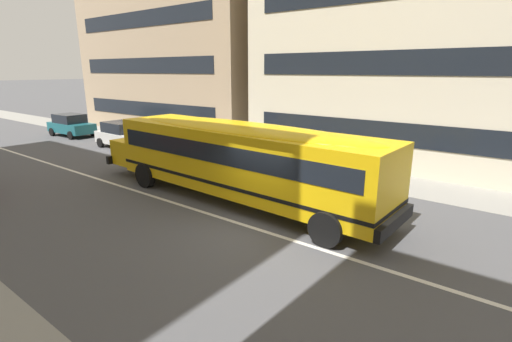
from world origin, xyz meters
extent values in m
plane|color=#4C4C4F|center=(0.00, 0.00, 0.00)|extent=(400.00, 400.00, 0.00)
cube|color=gray|center=(0.00, 7.53, 0.01)|extent=(120.00, 3.00, 0.01)
cube|color=silver|center=(0.00, 0.00, 0.00)|extent=(110.00, 0.16, 0.01)
cube|color=yellow|center=(-1.83, 1.70, 1.65)|extent=(11.40, 3.00, 2.26)
cube|color=yellow|center=(-8.30, 1.95, 1.08)|extent=(1.73, 2.22, 1.13)
cube|color=black|center=(-9.13, 1.98, 0.70)|extent=(0.30, 2.58, 0.37)
cube|color=black|center=(3.90, 1.48, 0.70)|extent=(0.30, 2.58, 0.37)
cube|color=black|center=(-1.83, 1.70, 2.05)|extent=(10.73, 3.02, 0.66)
cube|color=black|center=(-1.83, 1.70, 0.98)|extent=(11.42, 3.03, 0.12)
ellipsoid|color=yellow|center=(-1.83, 1.70, 2.78)|extent=(10.94, 2.78, 0.37)
cylinder|color=red|center=(-5.39, 3.31, 1.53)|extent=(0.47, 0.47, 0.03)
cylinder|color=black|center=(-6.18, 0.58, 0.51)|extent=(1.04, 0.33, 1.03)
cylinder|color=black|center=(-6.08, 3.15, 0.51)|extent=(1.04, 0.33, 1.03)
cylinder|color=black|center=(2.42, 0.25, 0.51)|extent=(1.04, 0.33, 1.03)
cylinder|color=black|center=(2.51, 2.82, 0.51)|extent=(1.04, 0.33, 1.03)
cube|color=#195B66|center=(-21.08, 5.06, 0.65)|extent=(3.96, 1.84, 0.70)
cube|color=black|center=(-21.23, 5.05, 1.32)|extent=(2.26, 1.64, 0.64)
cylinder|color=black|center=(-19.82, 5.96, 0.30)|extent=(0.61, 0.20, 0.60)
cylinder|color=black|center=(-19.75, 4.26, 0.30)|extent=(0.61, 0.20, 0.60)
cylinder|color=black|center=(-22.42, 5.86, 0.30)|extent=(0.61, 0.20, 0.60)
cylinder|color=black|center=(-22.35, 4.16, 0.30)|extent=(0.61, 0.20, 0.60)
cube|color=silver|center=(-14.16, 4.84, 0.65)|extent=(3.94, 1.79, 0.70)
cube|color=black|center=(-14.31, 4.85, 1.32)|extent=(2.24, 1.61, 0.64)
cylinder|color=black|center=(-12.84, 5.66, 0.30)|extent=(0.60, 0.19, 0.60)
cylinder|color=black|center=(-12.88, 3.96, 0.30)|extent=(0.60, 0.19, 0.60)
cylinder|color=black|center=(-15.44, 5.72, 0.30)|extent=(0.60, 0.19, 0.60)
cylinder|color=black|center=(-15.48, 4.02, 0.30)|extent=(0.60, 0.19, 0.60)
cube|color=tan|center=(-17.31, 15.22, 8.00)|extent=(17.29, 12.38, 16.00)
cube|color=black|center=(-17.31, 9.01, 1.92)|extent=(14.53, 0.04, 1.10)
cube|color=black|center=(-17.31, 9.01, 5.12)|extent=(14.53, 0.04, 1.10)
cube|color=black|center=(-17.31, 9.01, 8.32)|extent=(14.53, 0.04, 1.10)
cube|color=beige|center=(0.05, 15.79, 6.40)|extent=(14.76, 13.51, 12.80)
cube|color=black|center=(0.05, 9.01, 1.92)|extent=(12.40, 0.04, 1.10)
cube|color=black|center=(0.05, 9.01, 5.12)|extent=(12.40, 0.04, 1.10)
camera|label=1|loc=(6.68, -8.53, 4.80)|focal=26.08mm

